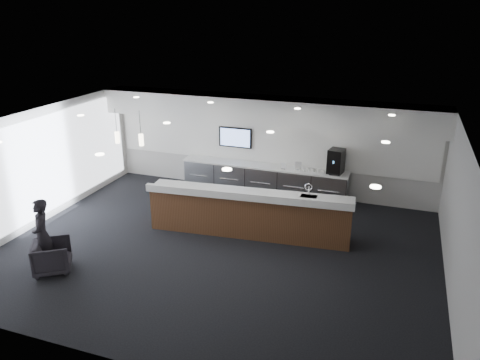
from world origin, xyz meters
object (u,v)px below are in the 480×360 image
(service_counter, at_px, (249,213))
(lounge_guest, at_px, (42,235))
(coffee_machine, at_px, (336,161))
(armchair, at_px, (52,256))

(service_counter, bearing_deg, lounge_guest, -145.77)
(coffee_machine, relative_size, lounge_guest, 0.43)
(service_counter, distance_m, armchair, 4.63)
(service_counter, relative_size, armchair, 6.70)
(lounge_guest, bearing_deg, service_counter, 97.03)
(service_counter, height_order, lounge_guest, lounge_guest)
(coffee_machine, bearing_deg, lounge_guest, -123.58)
(coffee_machine, relative_size, armchair, 0.92)
(coffee_machine, distance_m, armchair, 7.77)
(coffee_machine, xyz_separation_m, lounge_guest, (-5.38, -5.69, -0.49))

